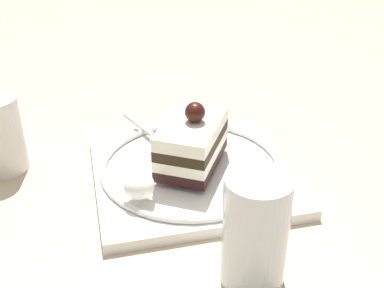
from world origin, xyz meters
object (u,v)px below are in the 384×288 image
Objects in this scene: dessert_plate at (192,172)px; cake_slice at (193,143)px; fork at (148,132)px; drink_glass_far at (255,238)px; whipped_cream_dollop at (139,186)px; drink_glass_near at (1,139)px.

dessert_plate is 0.04m from cake_slice.
fork is at bearing -72.52° from dessert_plate.
whipped_cream_dollop is at bearing -61.41° from drink_glass_far.
drink_glass_far is (0.01, 0.19, -0.00)m from cake_slice.
cake_slice is 0.25m from drink_glass_near.
drink_glass_near is (0.15, -0.15, 0.01)m from whipped_cream_dollop.
cake_slice is at bearing -91.62° from drink_glass_far.
dessert_plate is at bearing 107.48° from fork.
whipped_cream_dollop reaches higher than dessert_plate.
cake_slice is 1.04× the size of fork.
dessert_plate is 0.25m from drink_glass_near.
drink_glass_near reaches higher than dessert_plate.
cake_slice is 0.11m from fork.
drink_glass_far is (-0.08, 0.14, 0.01)m from whipped_cream_dollop.
whipped_cream_dollop is 0.21m from drink_glass_near.
fork is (0.03, -0.10, 0.01)m from dessert_plate.
cake_slice is 1.28× the size of drink_glass_near.
cake_slice reaches higher than dessert_plate.
cake_slice is at bearing 108.42° from fork.
drink_glass_far is at bearing 118.59° from whipped_cream_dollop.
cake_slice reaches higher than drink_glass_near.
fork is (0.03, -0.10, -0.03)m from cake_slice.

